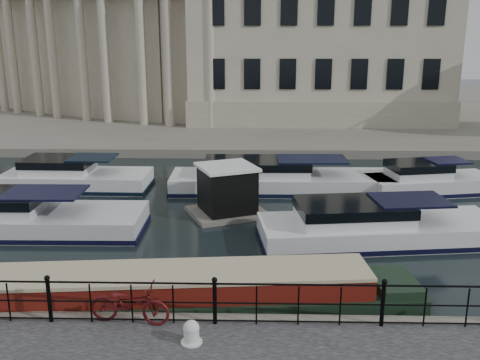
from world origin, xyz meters
The scene contains 9 objects.
ground_plane centered at (0.00, 0.00, 0.00)m, with size 160.00×160.00×0.00m, color black.
far_bank centered at (0.00, 39.00, 0.28)m, with size 120.00×42.00×0.55m, color #6B665B.
railing centered at (0.00, -2.25, 1.20)m, with size 24.14×0.14×1.22m.
civic_building centered at (-1.00, 34.71, 7.04)m, with size 53.55×31.84×16.85m.
bicycle centered at (-2.05, -2.27, 1.07)m, with size 0.69×1.98×1.04m, color #4E0E11.
mooring_bollard centered at (-0.47, -3.10, 0.81)m, with size 0.49×0.49×0.55m.
narrowboat centered at (-1.71, -0.73, 0.37)m, with size 14.62×3.23×1.53m.
harbour_hut centered at (-0.17, 7.52, 0.95)m, with size 3.75×3.49×2.19m.
cabin_cruisers centered at (-0.59, 8.39, 0.37)m, with size 25.58×10.09×1.99m.
Camera 1 is at (0.89, -13.80, 7.29)m, focal length 40.00 mm.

